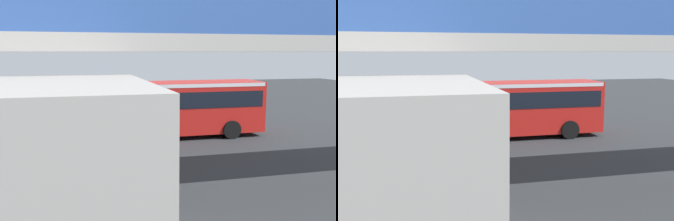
% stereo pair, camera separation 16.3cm
% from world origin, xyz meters
% --- Properties ---
extents(ground, '(80.00, 80.00, 0.00)m').
position_xyz_m(ground, '(0.00, 0.00, 0.00)').
color(ground, '#2D3033').
extents(city_bus, '(11.54, 2.85, 3.15)m').
position_xyz_m(city_bus, '(-0.16, 1.07, 1.88)').
color(city_bus, red).
rests_on(city_bus, ground).
extents(parked_van, '(4.80, 2.17, 2.05)m').
position_xyz_m(parked_van, '(6.14, 5.70, 1.18)').
color(parked_van, '#B7BCC6').
rests_on(parked_van, ground).
extents(bicycle_orange, '(1.77, 0.44, 0.96)m').
position_xyz_m(bicycle_orange, '(6.41, 3.92, 0.37)').
color(bicycle_orange, black).
rests_on(bicycle_orange, ground).
extents(pedestrian, '(0.38, 0.38, 1.79)m').
position_xyz_m(pedestrian, '(8.18, -4.18, 0.89)').
color(pedestrian, '#2D2D38').
rests_on(pedestrian, ground).
extents(traffic_sign, '(0.08, 0.60, 2.80)m').
position_xyz_m(traffic_sign, '(-6.33, -2.57, 1.89)').
color(traffic_sign, slate).
rests_on(traffic_sign, ground).
extents(lane_dash_leftmost, '(2.00, 0.20, 0.01)m').
position_xyz_m(lane_dash_leftmost, '(-6.00, -3.46, 0.00)').
color(lane_dash_leftmost, silver).
rests_on(lane_dash_leftmost, ground).
extents(lane_dash_left, '(2.00, 0.20, 0.01)m').
position_xyz_m(lane_dash_left, '(-2.00, -3.46, 0.00)').
color(lane_dash_left, silver).
rests_on(lane_dash_left, ground).
extents(lane_dash_centre, '(2.00, 0.20, 0.01)m').
position_xyz_m(lane_dash_centre, '(2.00, -3.46, 0.00)').
color(lane_dash_centre, silver).
rests_on(lane_dash_centre, ground).
extents(lane_dash_right, '(2.00, 0.20, 0.01)m').
position_xyz_m(lane_dash_right, '(6.00, -3.46, 0.00)').
color(lane_dash_right, silver).
rests_on(lane_dash_right, ground).
extents(pedestrian_overpass, '(27.22, 2.60, 6.43)m').
position_xyz_m(pedestrian_overpass, '(0.00, 10.01, 4.72)').
color(pedestrian_overpass, '#B2ADA5').
rests_on(pedestrian_overpass, ground).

